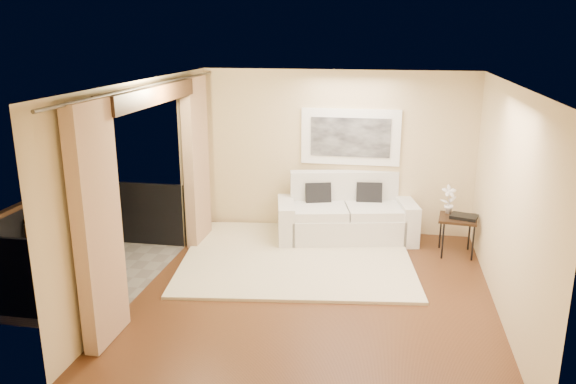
% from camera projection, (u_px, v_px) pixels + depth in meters
% --- Properties ---
extents(floor, '(5.00, 5.00, 0.00)m').
position_uv_depth(floor, '(316.00, 292.00, 7.33)').
color(floor, '#512E18').
rests_on(floor, ground).
extents(room_shell, '(5.00, 6.40, 5.00)m').
position_uv_depth(room_shell, '(149.00, 95.00, 7.01)').
color(room_shell, white).
rests_on(room_shell, ground).
extents(balcony, '(1.81, 2.60, 1.17)m').
position_uv_depth(balcony, '(82.00, 262.00, 7.85)').
color(balcony, '#605B56').
rests_on(balcony, ground).
extents(curtains, '(0.16, 4.80, 2.64)m').
position_uv_depth(curtains, '(157.00, 186.00, 7.33)').
color(curtains, tan).
rests_on(curtains, ground).
extents(artwork, '(1.62, 0.07, 0.92)m').
position_uv_depth(artwork, '(350.00, 137.00, 9.18)').
color(artwork, white).
rests_on(artwork, room_shell).
extents(rug, '(3.72, 3.34, 0.04)m').
position_uv_depth(rug, '(297.00, 257.00, 8.44)').
color(rug, beige).
rests_on(rug, floor).
extents(sofa, '(2.35, 1.38, 1.06)m').
position_uv_depth(sofa, '(345.00, 216.00, 9.18)').
color(sofa, silver).
rests_on(sofa, floor).
extents(side_table, '(0.61, 0.61, 0.59)m').
position_uv_depth(side_table, '(458.00, 221.00, 8.46)').
color(side_table, black).
rests_on(side_table, floor).
extents(tray, '(0.45, 0.38, 0.05)m').
position_uv_depth(tray, '(464.00, 217.00, 8.39)').
color(tray, black).
rests_on(tray, side_table).
extents(orchid, '(0.27, 0.22, 0.44)m').
position_uv_depth(orchid, '(449.00, 199.00, 8.57)').
color(orchid, white).
rests_on(orchid, side_table).
extents(bistro_table, '(0.90, 0.90, 0.84)m').
position_uv_depth(bistro_table, '(56.00, 220.00, 7.80)').
color(bistro_table, black).
rests_on(bistro_table, balcony).
extents(balcony_chair_far, '(0.49, 0.49, 1.08)m').
position_uv_depth(balcony_chair_far, '(86.00, 220.00, 8.21)').
color(balcony_chair_far, black).
rests_on(balcony_chair_far, balcony).
extents(balcony_chair_near, '(0.52, 0.52, 0.99)m').
position_uv_depth(balcony_chair_near, '(100.00, 242.00, 7.49)').
color(balcony_chair_near, black).
rests_on(balcony_chair_near, balcony).
extents(ice_bucket, '(0.18, 0.18, 0.20)m').
position_uv_depth(ice_bucket, '(52.00, 205.00, 7.86)').
color(ice_bucket, silver).
rests_on(ice_bucket, bistro_table).
extents(candle, '(0.06, 0.06, 0.07)m').
position_uv_depth(candle, '(68.00, 209.00, 7.93)').
color(candle, red).
rests_on(candle, bistro_table).
extents(vase, '(0.04, 0.04, 0.18)m').
position_uv_depth(vase, '(46.00, 213.00, 7.57)').
color(vase, white).
rests_on(vase, bistro_table).
extents(glass_a, '(0.06, 0.06, 0.12)m').
position_uv_depth(glass_a, '(56.00, 214.00, 7.63)').
color(glass_a, silver).
rests_on(glass_a, bistro_table).
extents(glass_b, '(0.06, 0.06, 0.12)m').
position_uv_depth(glass_b, '(67.00, 210.00, 7.79)').
color(glass_b, white).
rests_on(glass_b, bistro_table).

